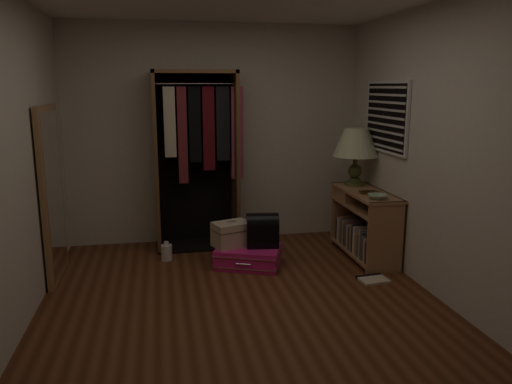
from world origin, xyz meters
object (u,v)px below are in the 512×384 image
(pink_suitcase, at_px, (248,256))
(train_case, at_px, (232,234))
(table_lamp, at_px, (356,144))
(black_bag, at_px, (262,229))
(white_jug, at_px, (167,252))
(open_wardrobe, at_px, (198,145))
(console_bookshelf, at_px, (363,222))
(floor_mirror, at_px, (52,194))

(pink_suitcase, height_order, train_case, train_case)
(pink_suitcase, xyz_separation_m, table_lamp, (1.32, 0.40, 1.13))
(black_bag, distance_m, white_jug, 1.10)
(open_wardrobe, bearing_deg, white_jug, -130.84)
(table_lamp, distance_m, white_jug, 2.45)
(train_case, relative_size, white_jug, 2.13)
(pink_suitcase, bearing_deg, table_lamp, 38.81)
(console_bookshelf, bearing_deg, pink_suitcase, -176.04)
(pink_suitcase, distance_m, train_case, 0.30)
(pink_suitcase, bearing_deg, black_bag, 24.43)
(table_lamp, bearing_deg, open_wardrobe, 166.50)
(open_wardrobe, xyz_separation_m, black_bag, (0.59, -0.81, -0.82))
(floor_mirror, relative_size, table_lamp, 2.57)
(pink_suitcase, bearing_deg, white_jug, 179.96)
(pink_suitcase, bearing_deg, train_case, 177.12)
(pink_suitcase, relative_size, white_jug, 3.83)
(console_bookshelf, relative_size, floor_mirror, 0.66)
(floor_mirror, xyz_separation_m, train_case, (1.75, 0.03, -0.51))
(white_jug, bearing_deg, train_case, -21.43)
(open_wardrobe, xyz_separation_m, pink_suitcase, (0.44, -0.82, -1.10))
(open_wardrobe, bearing_deg, table_lamp, -13.50)
(floor_mirror, xyz_separation_m, white_jug, (1.07, 0.30, -0.76))
(table_lamp, bearing_deg, console_bookshelf, -91.03)
(black_bag, height_order, table_lamp, table_lamp)
(pink_suitcase, distance_m, white_jug, 0.92)
(open_wardrobe, bearing_deg, console_bookshelf, -22.54)
(pink_suitcase, height_order, black_bag, black_bag)
(black_bag, height_order, white_jug, black_bag)
(pink_suitcase, xyz_separation_m, train_case, (-0.17, 0.08, 0.23))
(floor_mirror, height_order, black_bag, floor_mirror)
(pink_suitcase, relative_size, table_lamp, 1.23)
(console_bookshelf, distance_m, train_case, 1.48)
(train_case, bearing_deg, console_bookshelf, -18.76)
(floor_mirror, xyz_separation_m, table_lamp, (3.24, 0.35, 0.38))
(console_bookshelf, relative_size, black_bag, 3.08)
(console_bookshelf, relative_size, table_lamp, 1.69)
(console_bookshelf, bearing_deg, white_jug, 173.30)
(floor_mirror, xyz_separation_m, black_bag, (2.07, -0.04, -0.46))
(console_bookshelf, relative_size, train_case, 2.49)
(console_bookshelf, xyz_separation_m, black_bag, (-1.16, -0.08, 0.00))
(open_wardrobe, distance_m, table_lamp, 1.81)
(train_case, height_order, white_jug, train_case)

